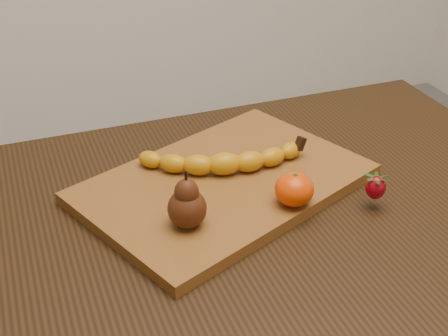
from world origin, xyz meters
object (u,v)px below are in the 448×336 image
object	(u,v)px
mandarin	(294,189)
cutting_board	(224,184)
pear	(187,199)
table	(262,252)

from	to	relation	value
mandarin	cutting_board	bearing A→B (deg)	125.28
cutting_board	mandarin	world-z (taller)	mandarin
pear	mandarin	xyz separation A→B (m)	(0.17, -0.00, -0.02)
table	cutting_board	xyz separation A→B (m)	(-0.04, 0.06, 0.11)
table	pear	world-z (taller)	pear
table	cutting_board	size ratio (longest dim) A/B	2.22
cutting_board	pear	distance (m)	0.15
cutting_board	pear	size ratio (longest dim) A/B	5.04
table	pear	size ratio (longest dim) A/B	11.19
pear	mandarin	world-z (taller)	pear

